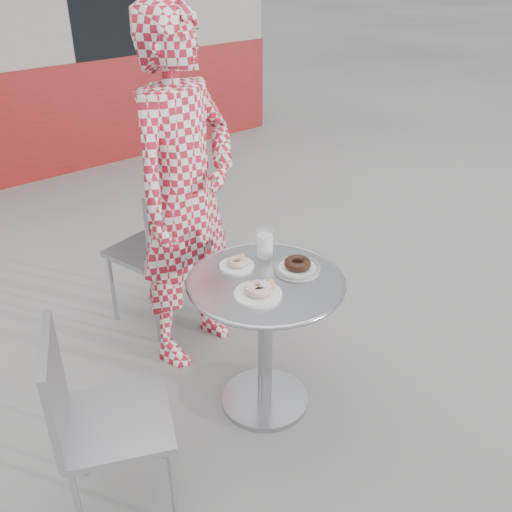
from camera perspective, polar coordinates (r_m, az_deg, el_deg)
ground at (r=2.90m, az=1.08°, el=-14.47°), size 60.00×60.00×0.00m
bistro_table at (r=2.57m, az=0.96°, el=-5.65°), size 0.70×0.70×0.71m
chair_far at (r=3.36m, az=-9.78°, el=-2.17°), size 0.51×0.51×0.89m
chair_left at (r=2.40m, az=-13.54°, el=-18.71°), size 0.53×0.53×0.84m
seated_person at (r=2.82m, az=-7.10°, el=6.00°), size 0.75×0.60×1.80m
plate_far at (r=2.57m, az=-1.90°, el=-0.75°), size 0.16×0.16×0.04m
plate_near at (r=2.36m, az=0.26°, el=-3.50°), size 0.20×0.20×0.05m
plate_checker at (r=2.54m, az=4.16°, el=-1.06°), size 0.21×0.21×0.05m
milk_cup at (r=2.62m, az=0.88°, el=1.15°), size 0.08×0.08×0.13m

